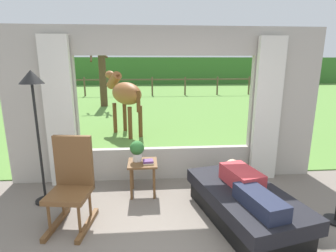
# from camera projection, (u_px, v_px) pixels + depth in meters

# --- Properties ---
(back_wall_with_window) EXTENTS (5.20, 0.12, 2.55)m
(back_wall_with_window) POSITION_uv_depth(u_px,v_px,m) (166.00, 108.00, 4.43)
(back_wall_with_window) COLOR #ADA599
(back_wall_with_window) RESTS_ON ground_plane
(curtain_panel_left) EXTENTS (0.44, 0.10, 2.40)m
(curtain_panel_left) POSITION_uv_depth(u_px,v_px,m) (60.00, 114.00, 4.17)
(curtain_panel_left) COLOR silver
(curtain_panel_left) RESTS_ON ground_plane
(curtain_panel_right) EXTENTS (0.44, 0.10, 2.40)m
(curtain_panel_right) POSITION_uv_depth(u_px,v_px,m) (267.00, 111.00, 4.43)
(curtain_panel_right) COLOR silver
(curtain_panel_right) RESTS_ON ground_plane
(outdoor_pasture_lawn) EXTENTS (36.00, 21.68, 0.02)m
(outdoor_pasture_lawn) POSITION_uv_depth(u_px,v_px,m) (153.00, 97.00, 15.28)
(outdoor_pasture_lawn) COLOR #568438
(outdoor_pasture_lawn) RESTS_ON ground_plane
(distant_hill_ridge) EXTENTS (36.00, 2.00, 2.40)m
(distant_hill_ridge) POSITION_uv_depth(u_px,v_px,m) (150.00, 71.00, 24.53)
(distant_hill_ridge) COLOR #396F2C
(distant_hill_ridge) RESTS_ON ground_plane
(recliner_sofa) EXTENTS (1.26, 1.86, 0.42)m
(recliner_sofa) POSITION_uv_depth(u_px,v_px,m) (244.00, 204.00, 3.40)
(recliner_sofa) COLOR black
(recliner_sofa) RESTS_ON ground_plane
(reclining_person) EXTENTS (0.47, 1.43, 0.22)m
(reclining_person) POSITION_uv_depth(u_px,v_px,m) (247.00, 184.00, 3.28)
(reclining_person) COLOR #B23338
(reclining_person) RESTS_ON recliner_sofa
(rocking_chair) EXTENTS (0.55, 0.74, 1.12)m
(rocking_chair) POSITION_uv_depth(u_px,v_px,m) (72.00, 183.00, 3.28)
(rocking_chair) COLOR brown
(rocking_chair) RESTS_ON ground_plane
(side_table) EXTENTS (0.44, 0.44, 0.52)m
(side_table) POSITION_uv_depth(u_px,v_px,m) (143.00, 168.00, 4.04)
(side_table) COLOR brown
(side_table) RESTS_ON ground_plane
(potted_plant) EXTENTS (0.22, 0.22, 0.32)m
(potted_plant) POSITION_uv_depth(u_px,v_px,m) (137.00, 150.00, 4.02)
(potted_plant) COLOR silver
(potted_plant) RESTS_ON side_table
(book_stack) EXTENTS (0.17, 0.15, 0.05)m
(book_stack) POSITION_uv_depth(u_px,v_px,m) (148.00, 162.00, 3.95)
(book_stack) COLOR beige
(book_stack) RESTS_ON side_table
(floor_lamp_left) EXTENTS (0.32, 0.32, 1.90)m
(floor_lamp_left) POSITION_uv_depth(u_px,v_px,m) (34.00, 98.00, 3.54)
(floor_lamp_left) COLOR black
(floor_lamp_left) RESTS_ON ground_plane
(horse) EXTENTS (1.31, 1.69, 1.73)m
(horse) POSITION_uv_depth(u_px,v_px,m) (125.00, 94.00, 7.23)
(horse) COLOR brown
(horse) RESTS_ON outdoor_pasture_lawn
(pasture_tree) EXTENTS (1.20, 1.16, 3.11)m
(pasture_tree) POSITION_uv_depth(u_px,v_px,m) (102.00, 71.00, 11.82)
(pasture_tree) COLOR #4C3823
(pasture_tree) RESTS_ON outdoor_pasture_lawn
(pasture_fence_line) EXTENTS (16.10, 0.10, 1.10)m
(pasture_fence_line) POSITION_uv_depth(u_px,v_px,m) (152.00, 83.00, 15.91)
(pasture_fence_line) COLOR brown
(pasture_fence_line) RESTS_ON outdoor_pasture_lawn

